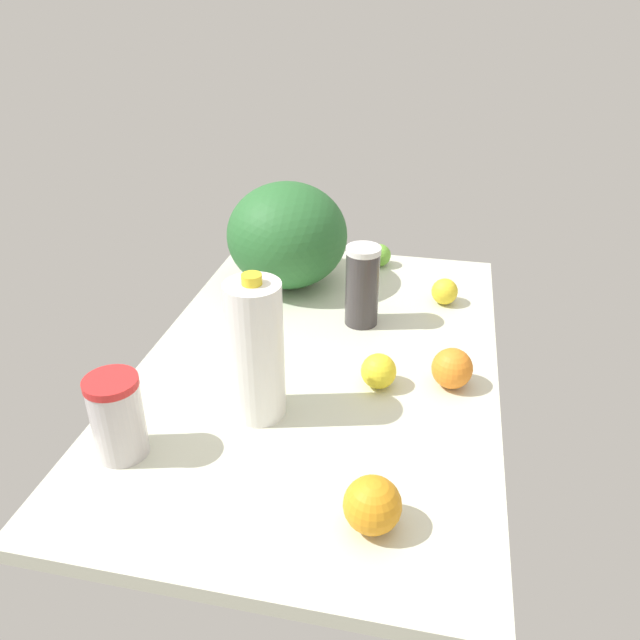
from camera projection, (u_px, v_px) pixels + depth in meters
countertop at (320, 365)px, 137.20cm from camera, size 120.00×76.00×3.00cm
milk_jug at (256, 351)px, 113.73cm from camera, size 10.34×10.34×29.32cm
tumbler_cup at (117, 417)px, 106.69cm from camera, size 9.26×9.26×15.64cm
shaker_bottle at (362, 286)px, 145.87cm from camera, size 8.11×8.11×19.63cm
watermelon at (287, 235)px, 162.94cm from camera, size 31.50×31.50×27.49cm
orange_by_jug at (372, 505)px, 93.69cm from camera, size 8.99×8.99×8.99cm
orange_loose at (452, 368)px, 126.08cm from camera, size 8.36×8.36×8.36cm
lime_far_back at (380, 255)px, 177.84cm from camera, size 6.36×6.36×6.36cm
lemon_near_front at (379, 371)px, 126.19cm from camera, size 7.26×7.26×7.26cm
lemon_beside_bowl at (445, 291)px, 157.75cm from camera, size 6.64×6.64×6.64cm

